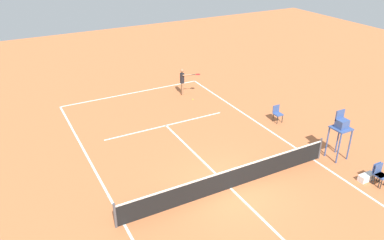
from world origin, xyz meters
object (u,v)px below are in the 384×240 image
(player_serving, at_px, (183,79))
(courtside_chair_mid, at_px, (277,113))
(courtside_chair_near, at_px, (380,174))
(umpire_chair, at_px, (341,127))
(tennis_ball, at_px, (193,99))
(courtside_chair_far, at_px, (378,173))
(equipment_bag, at_px, (367,177))

(player_serving, xyz_separation_m, courtside_chair_mid, (-2.88, 5.95, -0.53))
(player_serving, distance_m, courtside_chair_near, 12.99)
(player_serving, height_order, umpire_chair, umpire_chair)
(player_serving, bearing_deg, courtside_chair_mid, 43.06)
(courtside_chair_near, bearing_deg, tennis_ball, -76.92)
(courtside_chair_near, bearing_deg, player_serving, -77.30)
(umpire_chair, distance_m, courtside_chair_near, 2.64)
(player_serving, xyz_separation_m, umpire_chair, (-2.91, 10.25, 0.55))
(courtside_chair_near, bearing_deg, courtside_chair_mid, -90.25)
(courtside_chair_near, height_order, courtside_chair_far, same)
(umpire_chair, distance_m, courtside_chair_mid, 4.43)
(player_serving, distance_m, equipment_bag, 12.54)
(courtside_chair_mid, bearing_deg, player_serving, -64.14)
(umpire_chair, xyz_separation_m, courtside_chair_mid, (0.02, -4.30, -1.07))
(umpire_chair, bearing_deg, courtside_chair_far, 88.53)
(equipment_bag, bearing_deg, umpire_chair, -96.86)
(player_serving, bearing_deg, umpire_chair, 33.03)
(umpire_chair, height_order, courtside_chair_mid, umpire_chair)
(umpire_chair, xyz_separation_m, courtside_chair_near, (0.05, 2.41, -1.07))
(player_serving, height_order, courtside_chair_mid, player_serving)
(umpire_chair, bearing_deg, courtside_chair_mid, -89.68)
(courtside_chair_far, height_order, equipment_bag, courtside_chair_far)
(tennis_ball, xyz_separation_m, courtside_chair_far, (-2.69, 11.52, 0.50))
(tennis_ball, bearing_deg, player_serving, -81.52)
(courtside_chair_near, xyz_separation_m, equipment_bag, (0.18, -0.45, -0.38))
(player_serving, bearing_deg, equipment_bag, 29.54)
(player_serving, xyz_separation_m, equipment_bag, (-2.67, 12.21, -0.91))
(equipment_bag, bearing_deg, player_serving, -77.66)
(courtside_chair_far, bearing_deg, courtside_chair_near, 93.61)
(tennis_ball, relative_size, courtside_chair_near, 0.07)
(courtside_chair_far, bearing_deg, tennis_ball, -76.85)
(courtside_chair_mid, bearing_deg, umpire_chair, 90.32)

